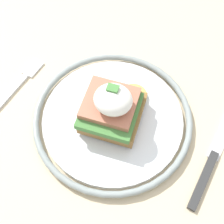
# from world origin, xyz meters

# --- Properties ---
(ground_plane) EXTENTS (6.00, 6.00, 0.00)m
(ground_plane) POSITION_xyz_m (0.00, 0.00, 0.00)
(ground_plane) COLOR #B2ADA3
(dining_table) EXTENTS (0.87, 0.72, 0.75)m
(dining_table) POSITION_xyz_m (0.00, 0.00, 0.62)
(dining_table) COLOR #C6B28E
(dining_table) RESTS_ON ground_plane
(plate) EXTENTS (0.25, 0.25, 0.02)m
(plate) POSITION_xyz_m (0.03, -0.00, 0.76)
(plate) COLOR silver
(plate) RESTS_ON dining_table
(sandwich) EXTENTS (0.09, 0.12, 0.08)m
(sandwich) POSITION_xyz_m (0.03, -0.00, 0.80)
(sandwich) COLOR olive
(sandwich) RESTS_ON plate
(fork) EXTENTS (0.05, 0.16, 0.00)m
(fork) POSITION_xyz_m (-0.15, 0.01, 0.76)
(fork) COLOR silver
(fork) RESTS_ON dining_table
(knife) EXTENTS (0.06, 0.20, 0.01)m
(knife) POSITION_xyz_m (0.19, -0.02, 0.76)
(knife) COLOR #2D2D2D
(knife) RESTS_ON dining_table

